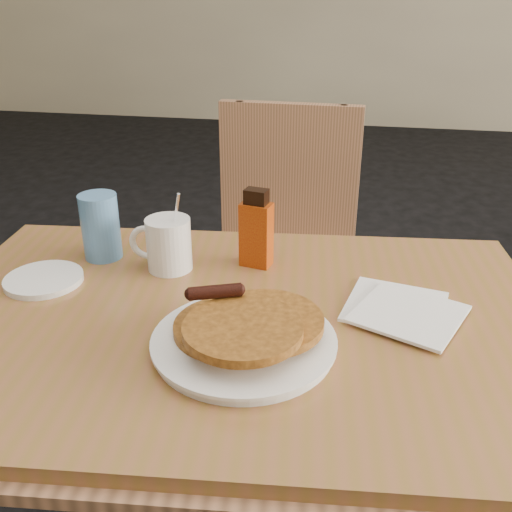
{
  "coord_description": "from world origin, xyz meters",
  "views": [
    {
      "loc": [
        0.17,
        -0.82,
        1.28
      ],
      "look_at": [
        0.0,
        0.03,
        0.86
      ],
      "focal_mm": 40.0,
      "sensor_mm": 36.0,
      "label": 1
    }
  ],
  "objects_px": {
    "pancake_plate": "(245,334)",
    "blue_tumbler": "(101,226)",
    "chair_main_far": "(283,236)",
    "main_table": "(235,336)",
    "syrup_bottle": "(256,231)",
    "coffee_mug": "(167,243)"
  },
  "relations": [
    {
      "from": "main_table",
      "to": "blue_tumbler",
      "type": "distance_m",
      "value": 0.39
    },
    {
      "from": "chair_main_far",
      "to": "coffee_mug",
      "type": "relative_size",
      "value": 5.66
    },
    {
      "from": "coffee_mug",
      "to": "blue_tumbler",
      "type": "relative_size",
      "value": 1.22
    },
    {
      "from": "main_table",
      "to": "chair_main_far",
      "type": "height_order",
      "value": "chair_main_far"
    },
    {
      "from": "pancake_plate",
      "to": "coffee_mug",
      "type": "xyz_separation_m",
      "value": [
        -0.21,
        0.25,
        0.03
      ]
    },
    {
      "from": "chair_main_far",
      "to": "pancake_plate",
      "type": "xyz_separation_m",
      "value": [
        0.06,
        -0.85,
        0.2
      ]
    },
    {
      "from": "syrup_bottle",
      "to": "blue_tumbler",
      "type": "distance_m",
      "value": 0.33
    },
    {
      "from": "main_table",
      "to": "coffee_mug",
      "type": "relative_size",
      "value": 7.25
    },
    {
      "from": "syrup_bottle",
      "to": "blue_tumbler",
      "type": "height_order",
      "value": "syrup_bottle"
    },
    {
      "from": "chair_main_far",
      "to": "pancake_plate",
      "type": "distance_m",
      "value": 0.88
    },
    {
      "from": "blue_tumbler",
      "to": "main_table",
      "type": "bearing_deg",
      "value": -28.88
    },
    {
      "from": "chair_main_far",
      "to": "coffee_mug",
      "type": "height_order",
      "value": "chair_main_far"
    },
    {
      "from": "pancake_plate",
      "to": "blue_tumbler",
      "type": "bearing_deg",
      "value": 143.09
    },
    {
      "from": "main_table",
      "to": "syrup_bottle",
      "type": "relative_size",
      "value": 7.5
    },
    {
      "from": "main_table",
      "to": "chair_main_far",
      "type": "bearing_deg",
      "value": 91.66
    },
    {
      "from": "pancake_plate",
      "to": "syrup_bottle",
      "type": "xyz_separation_m",
      "value": [
        -0.04,
        0.3,
        0.05
      ]
    },
    {
      "from": "blue_tumbler",
      "to": "coffee_mug",
      "type": "bearing_deg",
      "value": -9.76
    },
    {
      "from": "syrup_bottle",
      "to": "chair_main_far",
      "type": "bearing_deg",
      "value": 103.65
    },
    {
      "from": "main_table",
      "to": "syrup_bottle",
      "type": "bearing_deg",
      "value": 90.26
    },
    {
      "from": "chair_main_far",
      "to": "blue_tumbler",
      "type": "distance_m",
      "value": 0.7
    },
    {
      "from": "pancake_plate",
      "to": "blue_tumbler",
      "type": "height_order",
      "value": "blue_tumbler"
    },
    {
      "from": "syrup_bottle",
      "to": "blue_tumbler",
      "type": "relative_size",
      "value": 1.18
    }
  ]
}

